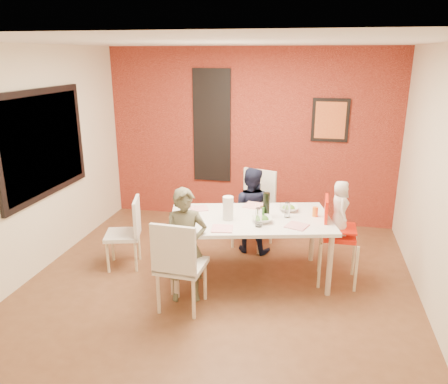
% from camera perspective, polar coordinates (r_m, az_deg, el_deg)
% --- Properties ---
extents(ground, '(4.50, 4.50, 0.00)m').
position_cam_1_polar(ground, '(5.23, -0.70, -12.02)').
color(ground, brown).
rests_on(ground, ground).
extents(ceiling, '(4.50, 4.50, 0.02)m').
position_cam_1_polar(ceiling, '(4.55, -0.83, 19.04)').
color(ceiling, white).
rests_on(ceiling, wall_back).
extents(wall_back, '(4.50, 0.02, 2.70)m').
position_cam_1_polar(wall_back, '(6.87, 3.41, 7.22)').
color(wall_back, beige).
rests_on(wall_back, ground).
extents(wall_front, '(4.50, 0.02, 2.70)m').
position_cam_1_polar(wall_front, '(2.70, -11.48, -9.99)').
color(wall_front, beige).
rests_on(wall_front, ground).
extents(wall_left, '(0.02, 4.50, 2.70)m').
position_cam_1_polar(wall_left, '(5.64, -23.71, 3.44)').
color(wall_left, beige).
rests_on(wall_left, ground).
extents(wall_right, '(0.02, 4.50, 2.70)m').
position_cam_1_polar(wall_right, '(4.77, 26.65, 0.67)').
color(wall_right, beige).
rests_on(wall_right, ground).
extents(brick_accent_wall, '(4.50, 0.02, 2.70)m').
position_cam_1_polar(brick_accent_wall, '(6.85, 3.38, 7.19)').
color(brick_accent_wall, maroon).
rests_on(brick_accent_wall, ground).
extents(picture_window_frame, '(0.05, 1.70, 1.30)m').
position_cam_1_polar(picture_window_frame, '(5.74, -22.58, 5.87)').
color(picture_window_frame, black).
rests_on(picture_window_frame, wall_left).
extents(picture_window_pane, '(0.02, 1.55, 1.15)m').
position_cam_1_polar(picture_window_pane, '(5.73, -22.45, 5.86)').
color(picture_window_pane, black).
rests_on(picture_window_pane, wall_left).
extents(glassblock_strip, '(0.55, 0.03, 1.70)m').
position_cam_1_polar(glassblock_strip, '(6.93, -1.58, 8.58)').
color(glassblock_strip, white).
rests_on(glassblock_strip, wall_back).
extents(glassblock_surround, '(0.60, 0.03, 1.76)m').
position_cam_1_polar(glassblock_surround, '(6.92, -1.59, 8.58)').
color(glassblock_surround, black).
rests_on(glassblock_surround, wall_back).
extents(art_print_frame, '(0.54, 0.03, 0.64)m').
position_cam_1_polar(art_print_frame, '(6.71, 13.71, 9.10)').
color(art_print_frame, black).
rests_on(art_print_frame, wall_back).
extents(art_print_canvas, '(0.44, 0.01, 0.54)m').
position_cam_1_polar(art_print_canvas, '(6.70, 13.71, 9.08)').
color(art_print_canvas, orange).
rests_on(art_print_canvas, wall_back).
extents(dining_table, '(2.04, 1.44, 0.77)m').
position_cam_1_polar(dining_table, '(5.11, 3.46, -4.07)').
color(dining_table, white).
rests_on(dining_table, ground).
extents(chair_near, '(0.49, 0.49, 1.01)m').
position_cam_1_polar(chair_near, '(4.52, -5.99, -9.08)').
color(chair_near, beige).
rests_on(chair_near, ground).
extents(chair_far, '(0.61, 0.61, 1.05)m').
position_cam_1_polar(chair_far, '(6.09, 4.13, -1.57)').
color(chair_far, silver).
rests_on(chair_far, ground).
extents(chair_left, '(0.51, 0.51, 0.90)m').
position_cam_1_polar(chair_left, '(5.58, -12.34, -4.76)').
color(chair_left, white).
rests_on(chair_left, ground).
extents(high_chair, '(0.44, 0.44, 1.03)m').
position_cam_1_polar(high_chair, '(5.21, 14.32, -5.14)').
color(high_chair, red).
rests_on(high_chair, ground).
extents(child_near, '(0.53, 0.43, 1.27)m').
position_cam_1_polar(child_near, '(4.70, -5.03, -7.00)').
color(child_near, '#504E39').
rests_on(child_near, ground).
extents(child_far, '(0.63, 0.52, 1.17)m').
position_cam_1_polar(child_far, '(5.86, 3.51, -2.35)').
color(child_far, black).
rests_on(child_far, ground).
extents(toddler, '(0.25, 0.34, 0.63)m').
position_cam_1_polar(toddler, '(5.10, 14.90, -2.01)').
color(toddler, beige).
rests_on(toddler, high_chair).
extents(plate_near_left, '(0.26, 0.26, 0.01)m').
position_cam_1_polar(plate_near_left, '(4.74, -0.26, -4.79)').
color(plate_near_left, white).
rests_on(plate_near_left, dining_table).
extents(plate_far_mid, '(0.28, 0.28, 0.01)m').
position_cam_1_polar(plate_far_mid, '(5.46, 3.98, -1.76)').
color(plate_far_mid, white).
rests_on(plate_far_mid, dining_table).
extents(plate_near_right, '(0.28, 0.28, 0.01)m').
position_cam_1_polar(plate_near_right, '(4.88, 9.50, -4.38)').
color(plate_near_right, white).
rests_on(plate_near_right, dining_table).
extents(plate_far_left, '(0.27, 0.27, 0.01)m').
position_cam_1_polar(plate_far_left, '(5.36, -3.26, -2.14)').
color(plate_far_left, white).
rests_on(plate_far_left, dining_table).
extents(salad_bowl_a, '(0.29, 0.29, 0.06)m').
position_cam_1_polar(salad_bowl_a, '(4.95, 4.99, -3.59)').
color(salad_bowl_a, white).
rests_on(salad_bowl_a, dining_table).
extents(salad_bowl_b, '(0.26, 0.26, 0.06)m').
position_cam_1_polar(salad_bowl_b, '(5.34, 8.45, -2.12)').
color(salad_bowl_b, silver).
rests_on(salad_bowl_b, dining_table).
extents(wine_bottle, '(0.08, 0.08, 0.30)m').
position_cam_1_polar(wine_bottle, '(5.06, 5.55, -1.70)').
color(wine_bottle, black).
rests_on(wine_bottle, dining_table).
extents(wine_glass_a, '(0.07, 0.07, 0.21)m').
position_cam_1_polar(wine_glass_a, '(4.79, 4.55, -3.32)').
color(wine_glass_a, white).
rests_on(wine_glass_a, dining_table).
extents(wine_glass_b, '(0.06, 0.06, 0.18)m').
position_cam_1_polar(wine_glass_b, '(5.10, 8.26, -2.33)').
color(wine_glass_b, silver).
rests_on(wine_glass_b, dining_table).
extents(paper_towel_roll, '(0.12, 0.12, 0.27)m').
position_cam_1_polar(paper_towel_roll, '(4.97, 0.53, -2.11)').
color(paper_towel_roll, silver).
rests_on(paper_towel_roll, dining_table).
extents(condiment_red, '(0.04, 0.04, 0.15)m').
position_cam_1_polar(condiment_red, '(5.11, 5.58, -2.37)').
color(condiment_red, red).
rests_on(condiment_red, dining_table).
extents(condiment_green, '(0.03, 0.03, 0.13)m').
position_cam_1_polar(condiment_green, '(5.04, 5.09, -2.75)').
color(condiment_green, '#337D29').
rests_on(condiment_green, dining_table).
extents(condiment_brown, '(0.04, 0.04, 0.14)m').
position_cam_1_polar(condiment_brown, '(5.07, 4.94, -2.58)').
color(condiment_brown, brown).
rests_on(condiment_brown, dining_table).
extents(sippy_cup, '(0.07, 0.07, 0.11)m').
position_cam_1_polar(sippy_cup, '(5.20, 11.82, -2.54)').
color(sippy_cup, orange).
rests_on(sippy_cup, dining_table).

